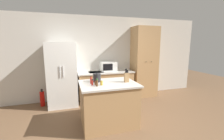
# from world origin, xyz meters

# --- Properties ---
(ground_plane) EXTENTS (14.00, 14.00, 0.00)m
(ground_plane) POSITION_xyz_m (0.00, 0.00, 0.00)
(ground_plane) COLOR brown
(wall_back) EXTENTS (7.20, 0.06, 2.60)m
(wall_back) POSITION_xyz_m (0.00, 2.33, 1.30)
(wall_back) COLOR beige
(wall_back) RESTS_ON ground_plane
(refrigerator) EXTENTS (0.79, 0.72, 1.80)m
(refrigerator) POSITION_xyz_m (-1.12, 1.95, 0.90)
(refrigerator) COLOR white
(refrigerator) RESTS_ON ground_plane
(back_counter) EXTENTS (1.70, 0.64, 0.90)m
(back_counter) POSITION_xyz_m (0.16, 2.00, 0.45)
(back_counter) COLOR tan
(back_counter) RESTS_ON ground_plane
(pantry_cabinet) EXTENTS (0.78, 0.60, 2.29)m
(pantry_cabinet) POSITION_xyz_m (1.48, 2.01, 1.15)
(pantry_cabinet) COLOR tan
(pantry_cabinet) RESTS_ON ground_plane
(kitchen_island) EXTENTS (1.19, 0.91, 0.93)m
(kitchen_island) POSITION_xyz_m (-0.16, 0.55, 0.47)
(kitchen_island) COLOR tan
(kitchen_island) RESTS_ON ground_plane
(microwave) EXTENTS (0.50, 0.35, 0.29)m
(microwave) POSITION_xyz_m (0.27, 2.11, 1.05)
(microwave) COLOR white
(microwave) RESTS_ON back_counter
(knife_block) EXTENTS (0.09, 0.07, 0.30)m
(knife_block) POSITION_xyz_m (0.24, 0.51, 1.04)
(knife_block) COLOR tan
(knife_block) RESTS_ON kitchen_island
(spice_bottle_tall_dark) EXTENTS (0.04, 0.04, 0.14)m
(spice_bottle_tall_dark) POSITION_xyz_m (-0.52, 0.59, 1.00)
(spice_bottle_tall_dark) COLOR #B2281E
(spice_bottle_tall_dark) RESTS_ON kitchen_island
(spice_bottle_short_red) EXTENTS (0.04, 0.04, 0.12)m
(spice_bottle_short_red) POSITION_xyz_m (-0.51, 0.48, 0.99)
(spice_bottle_short_red) COLOR #B2281E
(spice_bottle_short_red) RESTS_ON kitchen_island
(spice_bottle_amber_oil) EXTENTS (0.04, 0.04, 0.11)m
(spice_bottle_amber_oil) POSITION_xyz_m (-0.45, 0.46, 0.98)
(spice_bottle_amber_oil) COLOR #563319
(spice_bottle_amber_oil) RESTS_ON kitchen_island
(spice_bottle_green_herb) EXTENTS (0.05, 0.05, 0.11)m
(spice_bottle_green_herb) POSITION_xyz_m (-0.33, 0.43, 0.98)
(spice_bottle_green_herb) COLOR gold
(spice_bottle_green_herb) RESTS_ON kitchen_island
(spice_bottle_pale_salt) EXTENTS (0.04, 0.04, 0.15)m
(spice_bottle_pale_salt) POSITION_xyz_m (-0.44, 0.37, 1.00)
(spice_bottle_pale_salt) COLOR #563319
(spice_bottle_pale_salt) RESTS_ON kitchen_island
(kettle) EXTENTS (0.17, 0.17, 0.21)m
(kettle) POSITION_xyz_m (-0.37, 0.72, 1.02)
(kettle) COLOR #232326
(kettle) RESTS_ON kitchen_island
(fire_extinguisher) EXTENTS (0.12, 0.12, 0.50)m
(fire_extinguisher) POSITION_xyz_m (-1.70, 2.03, 0.22)
(fire_extinguisher) COLOR red
(fire_extinguisher) RESTS_ON ground_plane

